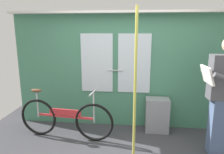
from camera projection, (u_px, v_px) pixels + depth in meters
name	position (u px, v px, depth m)	size (l,w,h in m)	color
train_door_wall	(126.00, 68.00, 3.94)	(4.25, 0.28, 2.18)	#427F60
bicycle_near_door	(65.00, 118.00, 3.60)	(1.70, 0.44, 0.88)	black
passenger_reading_newspaper	(224.00, 94.00, 3.03)	(0.59, 0.52, 1.77)	slate
trash_bin_by_wall	(157.00, 115.00, 3.86)	(0.42, 0.28, 0.63)	gray
handrail_pole	(135.00, 92.00, 2.69)	(0.04, 0.04, 2.14)	#C6C14C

